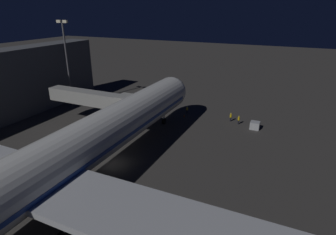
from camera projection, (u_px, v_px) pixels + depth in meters
ground_plane at (114, 164)px, 42.40m from camera, size 320.00×320.00×0.00m
airliner_at_gate at (48, 168)px, 30.57m from camera, size 59.78×71.49×20.85m
jet_bridge at (98, 99)px, 53.27m from camera, size 19.25×3.40×7.38m
apron_floodlight_mast at (67, 58)px, 64.48m from camera, size 2.90×0.50×19.56m
baggage_container_near_belt at (255, 125)px, 54.57m from camera, size 1.74×1.66×1.46m
ground_crew_by_belt_loader at (187, 110)px, 62.48m from camera, size 0.40×0.40×1.69m
ground_crew_under_port_wing at (231, 117)px, 58.13m from camera, size 0.40×0.40×1.87m
ground_crew_by_tug at (239, 120)px, 56.68m from camera, size 0.40×0.40×1.83m
traffic_cone_nose_port at (184, 116)px, 60.82m from camera, size 0.36×0.36×0.55m
traffic_cone_nose_starboard at (166, 113)px, 62.55m from camera, size 0.36×0.36×0.55m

